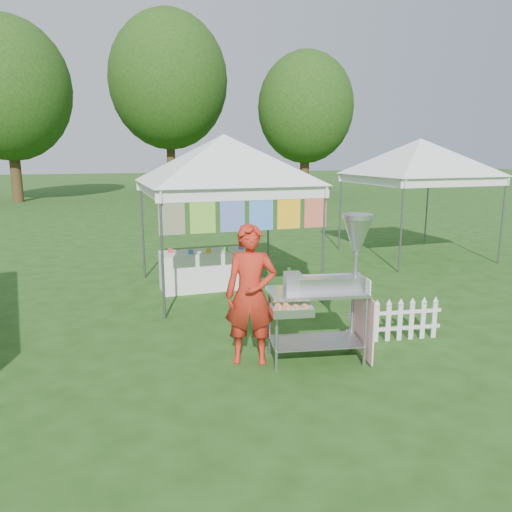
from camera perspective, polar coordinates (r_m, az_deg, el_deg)
name	(u,v)px	position (r m, az deg, el deg)	size (l,w,h in m)	color
ground	(295,356)	(6.83, 4.44, -11.28)	(120.00, 120.00, 0.00)	#234413
canopy_main	(224,135)	(9.60, -3.72, 13.67)	(4.24, 4.24, 3.45)	#59595E
canopy_right	(421,139)	(13.42, 18.33, 12.60)	(4.24, 4.24, 3.45)	#59595E
tree_left	(8,89)	(30.13, -26.50, 16.68)	(6.40, 6.40, 9.53)	#3E2D16
tree_mid	(168,81)	(34.50, -9.98, 19.11)	(7.60, 7.60, 11.52)	#3E2D16
tree_right	(306,108)	(30.55, 5.70, 16.50)	(5.60, 5.60, 8.42)	#3E2D16
donut_cart	(333,277)	(6.41, 8.81, -2.34)	(1.50, 0.93, 1.91)	gray
vendor	(251,295)	(6.34, -0.61, -4.44)	(0.66, 0.43, 1.80)	#B52516
picket_fence	(394,322)	(7.49, 15.50, -7.23)	(1.43, 0.23, 0.56)	silver
display_table	(207,270)	(9.94, -5.61, -1.59)	(1.80, 0.70, 0.75)	white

